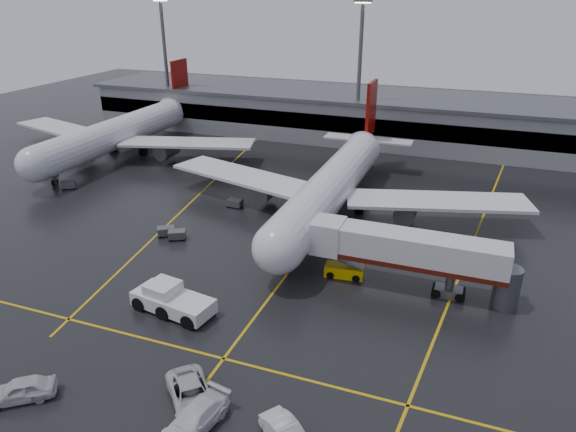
% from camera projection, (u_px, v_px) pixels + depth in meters
% --- Properties ---
extents(ground, '(220.00, 220.00, 0.00)m').
position_uv_depth(ground, '(310.00, 243.00, 60.90)').
color(ground, black).
rests_on(ground, ground).
extents(apron_line_centre, '(0.25, 90.00, 0.02)m').
position_uv_depth(apron_line_centre, '(310.00, 243.00, 60.90)').
color(apron_line_centre, gold).
rests_on(apron_line_centre, ground).
extents(apron_line_stop, '(60.00, 0.25, 0.02)m').
position_uv_depth(apron_line_stop, '(224.00, 359.00, 42.04)').
color(apron_line_stop, gold).
rests_on(apron_line_stop, ground).
extents(apron_line_left, '(9.99, 69.35, 0.02)m').
position_uv_depth(apron_line_left, '(201.00, 193.00, 75.92)').
color(apron_line_left, gold).
rests_on(apron_line_left, ground).
extents(apron_line_right, '(7.57, 69.64, 0.02)m').
position_uv_depth(apron_line_right, '(477.00, 232.00, 63.67)').
color(apron_line_right, gold).
rests_on(apron_line_right, ground).
extents(terminal, '(122.00, 19.00, 8.60)m').
position_uv_depth(terminal, '(390.00, 118.00, 100.27)').
color(terminal, gray).
rests_on(terminal, ground).
extents(light_mast_left, '(3.00, 1.20, 25.45)m').
position_uv_depth(light_mast_left, '(165.00, 56.00, 105.62)').
color(light_mast_left, '#595B60').
rests_on(light_mast_left, ground).
extents(light_mast_mid, '(3.00, 1.20, 25.45)m').
position_uv_depth(light_mast_mid, '(360.00, 66.00, 92.72)').
color(light_mast_mid, '#595B60').
rests_on(light_mast_mid, ground).
extents(main_airliner, '(48.80, 45.60, 14.10)m').
position_uv_depth(main_airliner, '(334.00, 183.00, 67.53)').
color(main_airliner, silver).
rests_on(main_airliner, ground).
extents(second_airliner, '(48.80, 45.60, 14.10)m').
position_uv_depth(second_airliner, '(121.00, 131.00, 91.36)').
color(second_airliner, silver).
rests_on(second_airliner, ground).
extents(jet_bridge, '(19.90, 3.40, 6.05)m').
position_uv_depth(jet_bridge, '(408.00, 253.00, 50.35)').
color(jet_bridge, silver).
rests_on(jet_bridge, ground).
extents(pushback_tractor, '(8.14, 4.39, 2.77)m').
position_uv_depth(pushback_tractor, '(171.00, 300.00, 47.86)').
color(pushback_tractor, silver).
rests_on(pushback_tractor, ground).
extents(belt_loader, '(4.10, 2.23, 2.49)m').
position_uv_depth(belt_loader, '(344.00, 271.00, 53.84)').
color(belt_loader, yellow).
rests_on(belt_loader, ground).
extents(service_van_a, '(6.17, 6.30, 1.68)m').
position_uv_depth(service_van_a, '(192.00, 395.00, 37.11)').
color(service_van_a, silver).
rests_on(service_van_a, ground).
extents(service_van_b, '(3.34, 6.02, 1.65)m').
position_uv_depth(service_van_b, '(195.00, 419.00, 35.09)').
color(service_van_b, silver).
rests_on(service_van_b, ground).
extents(service_van_d, '(5.09, 4.49, 1.66)m').
position_uv_depth(service_van_d, '(20.00, 390.00, 37.63)').
color(service_van_d, silver).
rests_on(service_van_d, ground).
extents(baggage_cart_a, '(2.37, 2.08, 1.12)m').
position_uv_depth(baggage_cart_a, '(177.00, 234.00, 61.69)').
color(baggage_cart_a, '#595B60').
rests_on(baggage_cart_a, ground).
extents(baggage_cart_b, '(2.38, 2.20, 1.12)m').
position_uv_depth(baggage_cart_b, '(166.00, 231.00, 62.59)').
color(baggage_cart_b, '#595B60').
rests_on(baggage_cart_b, ground).
extents(baggage_cart_c, '(2.00, 1.31, 1.12)m').
position_uv_depth(baggage_cart_c, '(235.00, 203.00, 70.72)').
color(baggage_cart_c, '#595B60').
rests_on(baggage_cart_c, ground).
extents(baggage_cart_d, '(2.25, 1.73, 1.12)m').
position_uv_depth(baggage_cart_d, '(49.00, 171.00, 82.77)').
color(baggage_cart_d, '#595B60').
rests_on(baggage_cart_d, ground).
extents(baggage_cart_e, '(2.38, 2.21, 1.12)m').
position_uv_depth(baggage_cart_e, '(68.00, 185.00, 77.19)').
color(baggage_cart_e, '#595B60').
rests_on(baggage_cart_e, ground).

